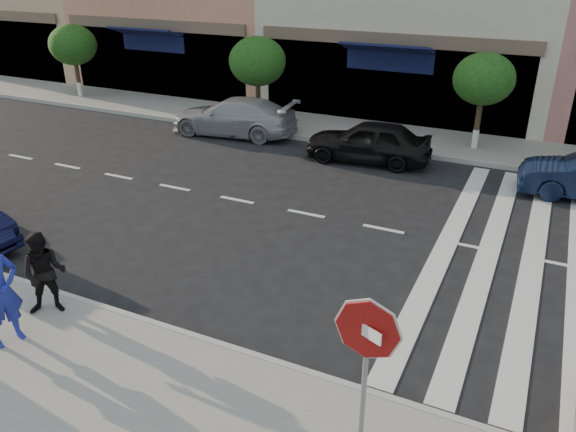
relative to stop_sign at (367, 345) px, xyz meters
The scene contains 10 objects.
ground 4.86m from the stop_sign, 144.38° to the left, with size 120.00×120.00×0.00m, color black.
sidewalk_near 4.22m from the stop_sign, 162.80° to the right, with size 60.00×4.50×0.15m, color gray.
sidewalk_far 14.21m from the stop_sign, 105.02° to the left, with size 60.00×3.00×0.15m, color gray.
street_tree_wa 22.18m from the stop_sign, 142.76° to the left, with size 2.00×2.00×3.05m.
street_tree_wb 15.97m from the stop_sign, 122.82° to the left, with size 2.10×2.10×3.06m.
street_tree_c 13.44m from the stop_sign, 92.80° to the left, with size 1.90×1.90×3.04m.
stop_sign is the anchor object (origin of this frame).
walker 6.05m from the stop_sign, behind, with size 0.75×0.58×1.54m, color black.
car_far_left 14.67m from the stop_sign, 126.72° to the left, with size 1.84×4.51×1.31m, color #A4A3A8.
car_far_mid 11.62m from the stop_sign, 107.65° to the left, with size 1.54×3.82×1.30m, color black.
Camera 1 is at (5.08, -7.69, 5.92)m, focal length 35.00 mm.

